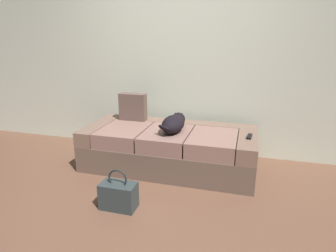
{
  "coord_description": "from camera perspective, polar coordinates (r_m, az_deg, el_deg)",
  "views": [
    {
      "loc": [
        0.84,
        -1.99,
        1.46
      ],
      "look_at": [
        0.0,
        0.98,
        0.52
      ],
      "focal_mm": 30.55,
      "sensor_mm": 36.0,
      "label": 1
    }
  ],
  "objects": [
    {
      "name": "dog_dark",
      "position": [
        3.18,
        1.22,
        0.58
      ],
      "size": [
        0.27,
        0.56,
        0.19
      ],
      "color": "black",
      "rests_on": "couch"
    },
    {
      "name": "couch",
      "position": [
        3.37,
        0.24,
        -4.42
      ],
      "size": [
        1.96,
        0.89,
        0.47
      ],
      "color": "brown",
      "rests_on": "ground"
    },
    {
      "name": "throw_pillow",
      "position": [
        3.64,
        -7.01,
        3.8
      ],
      "size": [
        0.34,
        0.12,
        0.34
      ],
      "primitive_type": "cube",
      "rotation": [
        0.0,
        0.0,
        -0.0
      ],
      "color": "brown",
      "rests_on": "couch"
    },
    {
      "name": "handbag",
      "position": [
        2.66,
        -9.84,
        -13.44
      ],
      "size": [
        0.32,
        0.18,
        0.38
      ],
      "color": "#313C3E",
      "rests_on": "ground"
    },
    {
      "name": "tv_remote",
      "position": [
        3.13,
        15.95,
        -2.01
      ],
      "size": [
        0.06,
        0.15,
        0.02
      ],
      "primitive_type": "cube",
      "rotation": [
        0.0,
        0.0,
        -0.11
      ],
      "color": "black",
      "rests_on": "couch"
    },
    {
      "name": "back_wall",
      "position": [
        3.75,
        2.95,
        16.01
      ],
      "size": [
        6.4,
        0.1,
        2.8
      ],
      "primitive_type": "cube",
      "color": "silver",
      "rests_on": "ground"
    },
    {
      "name": "ground_plane",
      "position": [
        2.61,
        -6.18,
        -17.24
      ],
      "size": [
        10.0,
        10.0,
        0.0
      ],
      "primitive_type": "plane",
      "color": "brown"
    }
  ]
}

